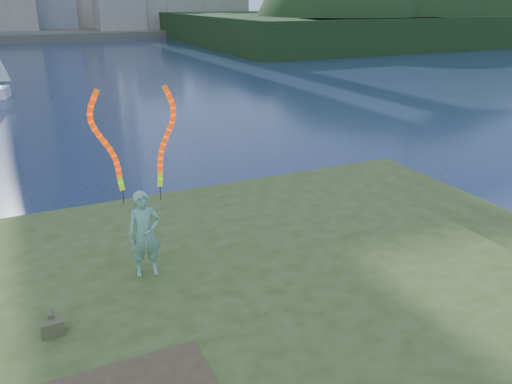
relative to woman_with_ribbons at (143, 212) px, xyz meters
name	(u,v)px	position (x,y,z in m)	size (l,w,h in m)	color
ground	(198,318)	(0.77, -0.86, -2.19)	(320.00, 320.00, 0.00)	#1A2842
grassy_knoll	(241,375)	(0.77, -3.16, -1.85)	(20.00, 18.00, 0.80)	#3A4A1A
far_shore	(29,31)	(0.77, 94.14, -1.59)	(320.00, 40.00, 1.20)	#484334
wooded_hill	(419,36)	(60.34, 59.09, -2.03)	(78.00, 50.00, 63.00)	black
woman_with_ribbons	(143,212)	(0.00, 0.00, 0.00)	(2.12, 0.52, 4.19)	#1A7443
canvas_bag	(52,326)	(-1.97, -1.34, -1.25)	(0.38, 0.43, 0.36)	#424526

